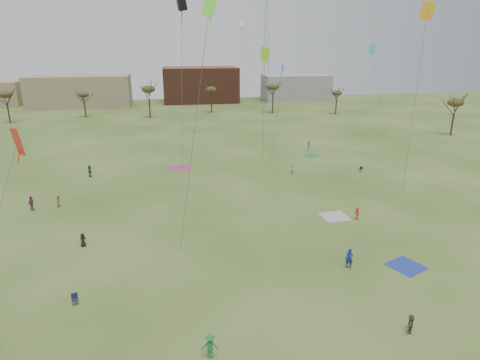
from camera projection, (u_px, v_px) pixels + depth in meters
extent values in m
plane|color=#35541A|center=(264.00, 282.00, 36.09)|extent=(260.00, 260.00, 0.00)
imported|color=#28793B|center=(210.00, 346.00, 27.17)|extent=(1.21, 0.79, 1.77)
imported|color=navy|center=(349.00, 258.00, 38.11)|extent=(0.84, 0.76, 1.92)
imported|color=#9E8064|center=(59.00, 201.00, 52.65)|extent=(0.57, 0.73, 1.50)
imported|color=brown|center=(411.00, 324.00, 29.59)|extent=(1.16, 1.33, 1.45)
imported|color=black|center=(83.00, 240.00, 42.24)|extent=(0.84, 0.74, 1.44)
imported|color=#C04224|center=(357.00, 213.00, 48.72)|extent=(0.64, 1.06, 1.60)
imported|color=#953E7B|center=(31.00, 203.00, 51.36)|extent=(0.71, 1.18, 1.89)
imported|color=silver|center=(292.00, 169.00, 65.90)|extent=(0.95, 0.96, 1.57)
imported|color=#21632C|center=(90.00, 171.00, 64.54)|extent=(0.91, 1.77, 1.83)
imported|color=#1F4D92|center=(308.00, 146.00, 80.69)|extent=(0.90, 1.23, 1.71)
cube|color=#2638A7|center=(406.00, 266.00, 38.63)|extent=(3.84, 3.84, 0.03)
cube|color=beige|center=(335.00, 217.00, 49.72)|extent=(3.29, 3.29, 0.03)
cube|color=#B4376F|center=(180.00, 169.00, 68.94)|extent=(3.50, 3.50, 0.03)
cube|color=#2F813D|center=(311.00, 155.00, 77.03)|extent=(3.18, 3.18, 0.03)
cube|color=#161D3D|center=(75.00, 300.00, 32.90)|extent=(0.61, 0.61, 0.04)
cube|color=#161D3D|center=(74.00, 296.00, 33.02)|extent=(0.52, 0.26, 0.44)
cube|color=#151234|center=(360.00, 169.00, 67.08)|extent=(0.68, 0.68, 0.04)
cube|color=#151234|center=(361.00, 168.00, 67.14)|extent=(0.35, 0.50, 0.44)
cube|color=#FFA91A|center=(428.00, 10.00, 49.42)|extent=(1.06, 1.06, 2.07)
cube|color=#FFA91A|center=(427.00, 17.00, 49.65)|extent=(0.08, 0.08, 1.87)
cylinder|color=#4C4C51|center=(414.00, 106.00, 52.21)|extent=(1.17, 1.49, 22.73)
cube|color=#93D824|center=(265.00, 54.00, 64.39)|extent=(1.11, 1.11, 2.18)
cube|color=#93D824|center=(265.00, 59.00, 64.63)|extent=(0.08, 0.08, 1.97)
cylinder|color=#4C4C51|center=(264.00, 109.00, 67.83)|extent=(0.43, 1.48, 17.41)
cube|color=teal|center=(372.00, 49.00, 77.59)|extent=(0.87, 0.87, 1.72)
cube|color=teal|center=(372.00, 52.00, 77.78)|extent=(0.08, 0.08, 1.54)
cylinder|color=#4C4C51|center=(380.00, 99.00, 78.30)|extent=(2.54, 5.01, 17.99)
cube|color=red|center=(18.00, 142.00, 32.97)|extent=(1.13, 1.13, 2.21)
cube|color=red|center=(19.00, 151.00, 33.21)|extent=(0.08, 0.08, 1.99)
cone|color=blue|center=(282.00, 68.00, 63.99)|extent=(1.21, 0.09, 1.21)
cube|color=blue|center=(282.00, 73.00, 64.24)|extent=(0.08, 0.08, 1.98)
cylinder|color=#4C4C51|center=(276.00, 119.00, 64.92)|extent=(2.31, 2.83, 15.41)
cube|color=silver|center=(242.00, 24.00, 87.59)|extent=(0.75, 0.75, 1.29)
cube|color=silver|center=(242.00, 28.00, 87.83)|extent=(0.08, 0.08, 1.94)
cylinder|color=#4C4C51|center=(239.00, 80.00, 90.33)|extent=(1.59, 1.60, 22.93)
cube|color=#5FE929|center=(210.00, 3.00, 32.26)|extent=(1.05, 1.05, 2.05)
cube|color=#5FE929|center=(210.00, 13.00, 32.48)|extent=(0.08, 0.08, 1.85)
cylinder|color=#4C4C51|center=(194.00, 139.00, 35.97)|extent=(3.30, 1.22, 21.94)
cube|color=black|center=(182.00, 3.00, 48.12)|extent=(0.92, 0.92, 1.58)
cube|color=black|center=(182.00, 12.00, 48.41)|extent=(0.08, 0.08, 2.37)
cylinder|color=#4C4C51|center=(182.00, 107.00, 49.58)|extent=(1.20, 4.57, 23.42)
cylinder|color=#3A2B1E|center=(9.00, 113.00, 107.59)|extent=(0.40, 0.40, 5.10)
ellipsoid|color=#473D1E|center=(5.00, 94.00, 106.04)|extent=(3.57, 3.57, 1.87)
cylinder|color=#3A2B1E|center=(85.00, 110.00, 116.35)|extent=(0.40, 0.40, 4.32)
ellipsoid|color=#473D1E|center=(83.00, 95.00, 115.04)|extent=(3.02, 3.02, 1.58)
cylinder|color=#3A2B1E|center=(150.00, 108.00, 115.47)|extent=(0.40, 0.40, 5.40)
ellipsoid|color=#473D1E|center=(148.00, 89.00, 113.83)|extent=(3.78, 3.78, 1.98)
cylinder|color=#3A2B1E|center=(211.00, 105.00, 124.22)|extent=(0.40, 0.40, 4.68)
ellipsoid|color=#473D1E|center=(211.00, 90.00, 122.80)|extent=(3.28, 3.28, 1.72)
cylinder|color=#3A2B1E|center=(273.00, 104.00, 123.42)|extent=(0.40, 0.40, 5.28)
ellipsoid|color=#473D1E|center=(273.00, 87.00, 121.82)|extent=(3.70, 3.70, 1.94)
cylinder|color=#3A2B1E|center=(336.00, 107.00, 121.94)|extent=(0.40, 0.40, 4.20)
ellipsoid|color=#473D1E|center=(337.00, 93.00, 120.67)|extent=(2.94, 2.94, 1.54)
cylinder|color=#3A2B1E|center=(452.00, 124.00, 93.32)|extent=(0.40, 0.40, 5.04)
ellipsoid|color=#473D1E|center=(456.00, 103.00, 91.80)|extent=(3.53, 3.53, 1.85)
cube|color=#937F60|center=(80.00, 91.00, 136.11)|extent=(32.00, 14.00, 10.00)
cube|color=brown|center=(200.00, 85.00, 147.20)|extent=(26.00, 16.00, 12.00)
cube|color=gray|center=(296.00, 88.00, 151.69)|extent=(24.00, 12.00, 9.00)
cylinder|color=#9EA3A8|center=(268.00, 46.00, 152.16)|extent=(0.16, 0.16, 38.00)
cylinder|color=#9EA3A8|center=(264.00, 46.00, 152.66)|extent=(0.16, 0.16, 38.00)
cylinder|color=#9EA3A8|center=(265.00, 46.00, 151.21)|extent=(0.16, 0.16, 38.00)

